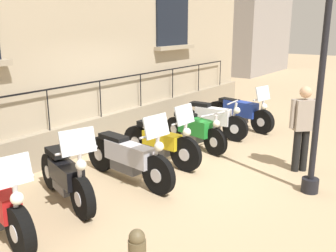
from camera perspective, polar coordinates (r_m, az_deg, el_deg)
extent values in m
plane|color=tan|center=(7.69, 0.49, -5.86)|extent=(60.00, 60.00, 0.00)
cube|color=tan|center=(8.75, -12.66, 16.82)|extent=(0.60, 13.25, 6.13)
cube|color=gray|center=(8.80, -10.00, -0.88)|extent=(0.20, 13.25, 0.73)
cube|color=black|center=(10.73, 0.70, 17.02)|extent=(0.06, 1.44, 1.91)
cube|color=gray|center=(10.70, 1.04, 11.64)|extent=(0.24, 1.64, 0.10)
cube|color=black|center=(8.52, -10.17, 6.63)|extent=(0.03, 11.13, 0.03)
cylinder|color=black|center=(7.71, -17.43, 2.25)|extent=(0.02, 0.02, 0.80)
cylinder|color=black|center=(8.59, -10.04, 3.98)|extent=(0.02, 0.02, 0.80)
cylinder|color=black|center=(9.60, -4.10, 5.33)|extent=(0.02, 0.02, 0.80)
cylinder|color=black|center=(10.69, 0.69, 6.37)|extent=(0.02, 0.02, 0.80)
cylinder|color=black|center=(11.84, 4.59, 7.18)|extent=(0.02, 0.02, 0.80)
cylinder|color=black|center=(13.04, 7.79, 7.82)|extent=(0.02, 0.02, 0.80)
cylinder|color=black|center=(5.11, -21.17, -14.49)|extent=(0.65, 0.28, 0.63)
cylinder|color=silver|center=(5.11, -21.17, -14.49)|extent=(0.25, 0.22, 0.22)
cube|color=red|center=(5.53, -23.73, -10.03)|extent=(0.92, 0.42, 0.33)
cube|color=#4C4C51|center=(5.72, -23.81, -11.83)|extent=(0.56, 0.30, 0.22)
cylinder|color=silver|center=(5.01, -21.73, -11.12)|extent=(0.17, 0.09, 0.64)
cylinder|color=silver|center=(4.93, -22.30, -7.62)|extent=(0.15, 0.54, 0.04)
sphere|color=white|center=(4.89, -21.59, -10.01)|extent=(0.16, 0.16, 0.16)
cylinder|color=silver|center=(5.95, -23.00, -11.86)|extent=(0.80, 0.24, 0.08)
cube|color=silver|center=(4.82, -22.23, -6.19)|extent=(0.21, 0.46, 0.36)
cylinder|color=black|center=(5.73, -12.63, -10.44)|extent=(0.64, 0.33, 0.63)
cylinder|color=silver|center=(5.73, -12.63, -10.44)|extent=(0.26, 0.22, 0.22)
cylinder|color=black|center=(6.85, -16.99, -6.44)|extent=(0.64, 0.33, 0.63)
cylinder|color=silver|center=(6.85, -16.99, -6.44)|extent=(0.26, 0.22, 0.22)
cube|color=black|center=(6.17, -14.97, -6.79)|extent=(0.86, 0.53, 0.30)
cube|color=#4C4C51|center=(6.34, -15.16, -8.38)|extent=(0.54, 0.37, 0.22)
cube|color=black|center=(6.38, -16.22, -3.75)|extent=(0.51, 0.39, 0.10)
cylinder|color=silver|center=(5.64, -13.04, -7.07)|extent=(0.17, 0.11, 0.70)
cylinder|color=silver|center=(5.56, -13.46, -3.59)|extent=(0.23, 0.61, 0.04)
sphere|color=white|center=(5.52, -12.85, -5.69)|extent=(0.16, 0.16, 0.16)
cylinder|color=silver|center=(6.56, -14.30, -8.53)|extent=(0.72, 0.31, 0.08)
cube|color=silver|center=(5.47, -13.31, -2.27)|extent=(0.28, 0.53, 0.36)
cylinder|color=black|center=(6.34, -1.44, -7.30)|extent=(0.68, 0.20, 0.67)
cylinder|color=silver|center=(6.34, -1.44, -7.30)|extent=(0.25, 0.16, 0.24)
cylinder|color=black|center=(7.42, -9.99, -4.11)|extent=(0.68, 0.20, 0.67)
cylinder|color=silver|center=(7.42, -9.99, -4.11)|extent=(0.25, 0.16, 0.24)
cube|color=#B2B2BC|center=(6.75, -5.83, -4.01)|extent=(1.06, 0.41, 0.34)
cube|color=#4C4C51|center=(6.91, -6.33, -5.75)|extent=(0.65, 0.30, 0.24)
cube|color=black|center=(6.99, -8.12, -1.70)|extent=(0.61, 0.32, 0.10)
cylinder|color=silver|center=(6.25, -1.79, -4.31)|extent=(0.17, 0.08, 0.68)
cylinder|color=silver|center=(6.18, -2.15, -1.26)|extent=(0.11, 0.62, 0.04)
sphere|color=white|center=(6.15, -1.34, -3.08)|extent=(0.16, 0.16, 0.16)
cylinder|color=silver|center=(7.19, -6.47, -5.90)|extent=(0.94, 0.20, 0.08)
cube|color=silver|center=(6.10, -1.76, -0.01)|extent=(0.18, 0.52, 0.36)
cylinder|color=black|center=(7.29, 2.66, -4.22)|extent=(0.69, 0.14, 0.68)
cylinder|color=silver|center=(7.29, 2.66, -4.22)|extent=(0.25, 0.14, 0.24)
cylinder|color=black|center=(8.06, -4.64, -2.34)|extent=(0.69, 0.14, 0.68)
cylinder|color=silver|center=(8.06, -4.64, -2.34)|extent=(0.25, 0.14, 0.24)
cube|color=gold|center=(7.58, -0.89, -2.01)|extent=(0.84, 0.32, 0.28)
cube|color=#4C4C51|center=(7.70, -1.46, -3.40)|extent=(0.51, 0.25, 0.24)
cube|color=black|center=(7.72, -2.84, 0.31)|extent=(0.48, 0.27, 0.10)
cylinder|color=silver|center=(7.22, 2.37, -1.81)|extent=(0.16, 0.07, 0.63)
cylinder|color=silver|center=(7.17, 2.08, 0.63)|extent=(0.07, 0.61, 0.04)
sphere|color=white|center=(7.15, 2.83, -0.92)|extent=(0.16, 0.16, 0.16)
cylinder|color=silver|center=(7.95, -1.62, -3.72)|extent=(0.75, 0.12, 0.08)
cube|color=silver|center=(7.10, 2.48, 1.73)|extent=(0.15, 0.50, 0.36)
cylinder|color=black|center=(8.22, 7.07, -2.36)|extent=(0.61, 0.26, 0.60)
cylinder|color=silver|center=(8.22, 7.07, -2.36)|extent=(0.24, 0.18, 0.21)
cylinder|color=black|center=(9.12, 1.12, -0.48)|extent=(0.61, 0.26, 0.60)
cylinder|color=silver|center=(9.12, 1.12, -0.48)|extent=(0.24, 0.18, 0.21)
cube|color=#1E842D|center=(8.56, 4.20, -0.06)|extent=(0.91, 0.54, 0.35)
cube|color=#4C4C51|center=(8.70, 3.71, -1.49)|extent=(0.56, 0.39, 0.21)
cube|color=black|center=(8.76, 2.64, 1.66)|extent=(0.54, 0.41, 0.10)
cylinder|color=silver|center=(8.17, 6.89, -0.32)|extent=(0.17, 0.10, 0.60)
cylinder|color=silver|center=(8.13, 6.70, 1.75)|extent=(0.22, 0.72, 0.04)
sphere|color=white|center=(8.09, 7.27, 0.35)|extent=(0.16, 0.16, 0.16)
cylinder|color=silver|center=(8.97, 3.84, -1.69)|extent=(0.76, 0.27, 0.08)
cylinder|color=black|center=(9.27, 10.00, -0.38)|extent=(0.63, 0.13, 0.62)
cylinder|color=silver|center=(9.27, 10.00, -0.38)|extent=(0.22, 0.14, 0.22)
cylinder|color=black|center=(9.86, 3.05, 0.76)|extent=(0.63, 0.13, 0.62)
cylinder|color=silver|center=(9.86, 3.05, 0.76)|extent=(0.22, 0.14, 0.22)
cube|color=silver|center=(9.47, 6.73, 1.55)|extent=(0.90, 0.27, 0.39)
cube|color=#4C4C51|center=(9.58, 6.15, 0.07)|extent=(0.54, 0.21, 0.22)
cube|color=black|center=(9.58, 4.85, 3.22)|extent=(0.51, 0.24, 0.10)
cylinder|color=silver|center=(9.21, 9.81, 1.55)|extent=(0.16, 0.06, 0.64)
cylinder|color=silver|center=(9.17, 9.61, 3.49)|extent=(0.05, 0.55, 0.04)
sphere|color=white|center=(9.16, 10.24, 2.30)|extent=(0.16, 0.16, 0.16)
cylinder|color=silver|center=(9.80, 5.62, -0.23)|extent=(0.81, 0.10, 0.08)
cylinder|color=black|center=(10.06, 13.91, 0.62)|extent=(0.64, 0.27, 0.62)
cylinder|color=silver|center=(10.06, 13.91, 0.62)|extent=(0.25, 0.21, 0.22)
cylinder|color=black|center=(10.92, 7.32, 2.08)|extent=(0.64, 0.27, 0.62)
cylinder|color=silver|center=(10.92, 7.32, 2.08)|extent=(0.25, 0.21, 0.22)
cube|color=#1E389E|center=(10.39, 10.76, 2.58)|extent=(1.00, 0.48, 0.39)
cube|color=#4C4C51|center=(10.51, 10.25, 1.26)|extent=(0.61, 0.34, 0.22)
cube|color=black|center=(10.59, 9.12, 3.76)|extent=(0.58, 0.36, 0.10)
cylinder|color=silver|center=(10.02, 13.77, 2.28)|extent=(0.17, 0.09, 0.59)
cylinder|color=silver|center=(9.98, 13.64, 3.96)|extent=(0.16, 0.64, 0.04)
sphere|color=white|center=(9.96, 14.15, 2.84)|extent=(0.16, 0.16, 0.16)
cylinder|color=silver|center=(10.77, 9.93, 1.02)|extent=(0.87, 0.25, 0.08)
cube|color=silver|center=(9.93, 13.98, 4.75)|extent=(0.22, 0.54, 0.36)
cylinder|color=black|center=(6.91, 20.41, -8.27)|extent=(0.28, 0.28, 0.24)
cylinder|color=black|center=(6.40, 22.34, 11.25)|extent=(0.10, 0.10, 4.89)
sphere|color=brown|center=(3.82, -4.67, -16.20)|extent=(0.16, 0.16, 0.16)
cylinder|color=black|center=(7.74, 19.66, -3.43)|extent=(0.14, 0.14, 0.82)
cylinder|color=black|center=(7.67, 18.60, -3.51)|extent=(0.14, 0.14, 0.82)
cube|color=gray|center=(7.52, 19.59, 1.57)|extent=(0.41, 0.41, 0.58)
sphere|color=tan|center=(7.44, 19.88, 4.78)|extent=(0.22, 0.22, 0.22)
cylinder|color=gray|center=(7.62, 21.08, 1.82)|extent=(0.09, 0.09, 0.55)
cylinder|color=gray|center=(7.42, 18.10, 1.74)|extent=(0.09, 0.09, 0.55)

